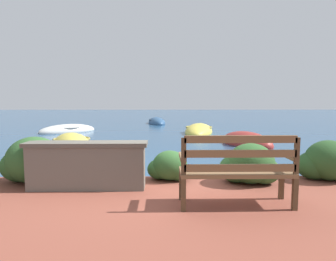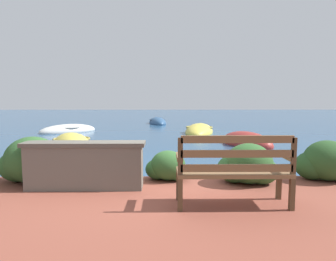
{
  "view_description": "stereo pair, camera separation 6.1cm",
  "coord_description": "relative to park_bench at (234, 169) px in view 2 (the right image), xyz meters",
  "views": [
    {
      "loc": [
        0.26,
        -5.17,
        1.58
      ],
      "look_at": [
        0.45,
        5.39,
        0.47
      ],
      "focal_mm": 32.0,
      "sensor_mm": 36.0,
      "label": 1
    },
    {
      "loc": [
        0.32,
        -5.17,
        1.58
      ],
      "look_at": [
        0.45,
        5.39,
        0.47
      ],
      "focal_mm": 32.0,
      "sensor_mm": 36.0,
      "label": 2
    }
  ],
  "objects": [
    {
      "name": "rowboat_mid",
      "position": [
        1.97,
        6.55,
        -0.63
      ],
      "size": [
        1.97,
        2.57,
        0.81
      ],
      "rotation": [
        0.0,
        0.0,
        5.15
      ],
      "color": "#9E2D28",
      "rests_on": "ground_plane"
    },
    {
      "name": "mooring_buoy",
      "position": [
        -2.04,
        5.5,
        -0.62
      ],
      "size": [
        0.51,
        0.51,
        0.47
      ],
      "color": "white",
      "rests_on": "ground_plane"
    },
    {
      "name": "rowboat_outer",
      "position": [
        -5.53,
        10.75,
        -0.65
      ],
      "size": [
        2.87,
        2.75,
        0.67
      ],
      "rotation": [
        0.0,
        0.0,
        3.87
      ],
      "color": "silver",
      "rests_on": "ground_plane"
    },
    {
      "name": "ground_plane",
      "position": [
        -1.2,
        1.49,
        -0.7
      ],
      "size": [
        80.0,
        80.0,
        0.0
      ],
      "color": "navy"
    },
    {
      "name": "park_bench",
      "position": [
        0.0,
        0.0,
        0.0
      ],
      "size": [
        1.44,
        0.48,
        0.93
      ],
      "rotation": [
        0.0,
        0.0,
        -0.11
      ],
      "color": "brown",
      "rests_on": "patio_terrace"
    },
    {
      "name": "rowboat_nearest",
      "position": [
        -3.83,
        5.77,
        -0.63
      ],
      "size": [
        2.04,
        2.51,
        0.9
      ],
      "rotation": [
        0.0,
        0.0,
        5.19
      ],
      "color": "#DBC64C",
      "rests_on": "ground_plane"
    },
    {
      "name": "rowboat_distant",
      "position": [
        -1.33,
        15.59,
        -0.64
      ],
      "size": [
        1.49,
        2.83,
        0.74
      ],
      "rotation": [
        0.0,
        0.0,
        1.76
      ],
      "color": "#2D517A",
      "rests_on": "ground_plane"
    },
    {
      "name": "rowboat_far",
      "position": [
        0.76,
        10.25,
        -0.64
      ],
      "size": [
        1.89,
        3.43,
        0.77
      ],
      "rotation": [
        0.0,
        0.0,
        1.36
      ],
      "color": "#DBC64C",
      "rests_on": "ground_plane"
    },
    {
      "name": "stone_wall",
      "position": [
        -2.08,
        0.79,
        -0.12
      ],
      "size": [
        1.83,
        0.39,
        0.72
      ],
      "color": "#666056",
      "rests_on": "patio_terrace"
    },
    {
      "name": "hedge_clump_left",
      "position": [
        -3.03,
        1.13,
        -0.16
      ],
      "size": [
        1.11,
        0.8,
        0.76
      ],
      "color": "#2D5628",
      "rests_on": "patio_terrace"
    },
    {
      "name": "hedge_clump_right",
      "position": [
        -0.82,
        1.25,
        -0.27
      ],
      "size": [
        0.74,
        0.53,
        0.5
      ],
      "color": "#2D5628",
      "rests_on": "patio_terrace"
    },
    {
      "name": "hedge_clump_far_right",
      "position": [
        0.47,
        1.04,
        -0.2
      ],
      "size": [
        0.96,
        0.69,
        0.65
      ],
      "color": "#2D5628",
      "rests_on": "patio_terrace"
    },
    {
      "name": "hedge_clump_extra",
      "position": [
        1.84,
        1.21,
        -0.19
      ],
      "size": [
        0.99,
        0.71,
        0.67
      ],
      "color": "#284C23",
      "rests_on": "patio_terrace"
    },
    {
      "name": "hedge_clump_centre",
      "position": [
        -1.94,
        1.12,
        -0.23
      ],
      "size": [
        0.87,
        0.63,
        0.59
      ],
      "color": "#284C23",
      "rests_on": "patio_terrace"
    }
  ]
}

